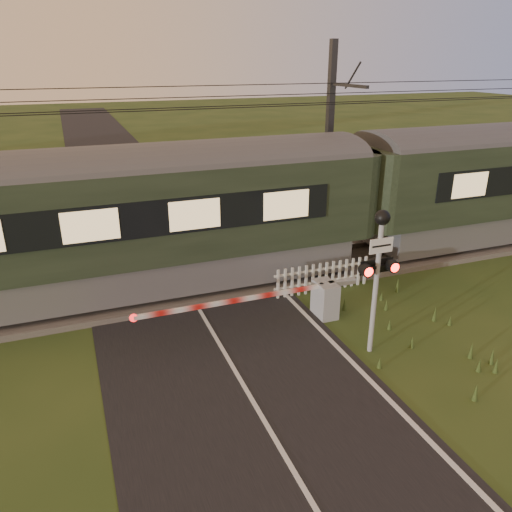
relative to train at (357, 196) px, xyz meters
name	(u,v)px	position (x,y,z in m)	size (l,w,h in m)	color
ground	(258,410)	(-6.17, -6.50, -2.40)	(160.00, 160.00, 0.00)	#263E17
road	(262,417)	(-6.16, -6.73, -2.39)	(6.00, 140.00, 0.03)	black
track_bed	(185,284)	(-6.17, 0.00, -2.33)	(140.00, 3.40, 0.39)	#47423D
overhead_wires	(174,100)	(-6.17, 0.00, 3.33)	(120.00, 0.62, 0.62)	black
train	(357,196)	(0.00, 0.00, 0.00)	(45.41, 3.13, 4.24)	slate
boom_gate	(316,299)	(-3.21, -3.33, -1.82)	(6.31, 0.79, 1.05)	gray
crossing_signal	(379,257)	(-2.73, -5.38, 0.13)	(0.93, 0.37, 3.67)	gray
picket_fence	(323,277)	(-2.22, -1.89, -1.91)	(3.28, 0.08, 0.96)	silver
catenary_mast	(329,143)	(0.05, 2.23, 1.47)	(0.23, 2.47, 7.45)	#2D2D30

